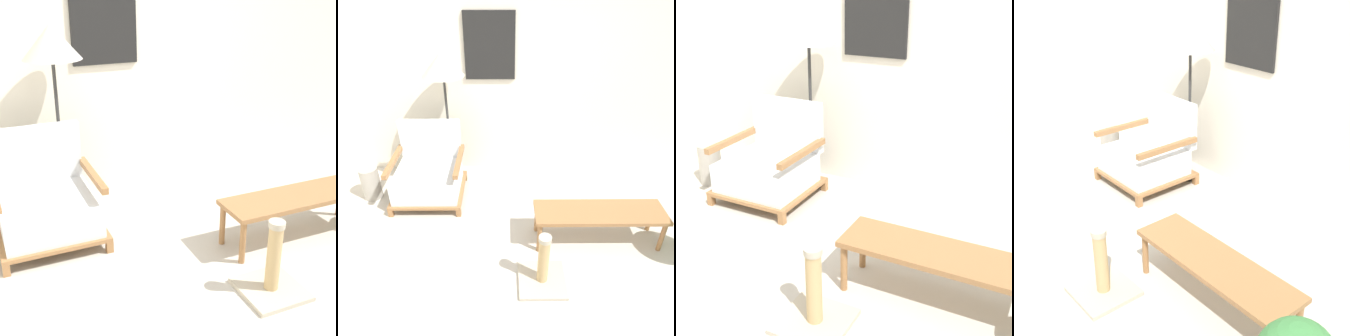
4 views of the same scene
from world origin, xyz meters
The scene contains 6 objects.
wall_back centered at (0.00, 2.12, 1.35)m, with size 8.00×0.09×2.70m.
armchair centered at (-1.09, 1.46, 0.29)m, with size 0.78×0.74×0.82m.
floor_lamp centered at (-0.88, 1.81, 1.39)m, with size 0.45×0.45×1.56m.
coffee_table centered at (0.65, 0.70, 0.32)m, with size 1.22×0.36×0.36m.
vase centered at (-1.76, 1.42, 0.19)m, with size 0.21×0.21×0.38m, color #9E998E.
scratching_post centered at (0.08, 0.20, 0.14)m, with size 0.40×0.40×0.51m.
Camera 3 is at (1.19, -1.61, 1.88)m, focal length 50.00 mm.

